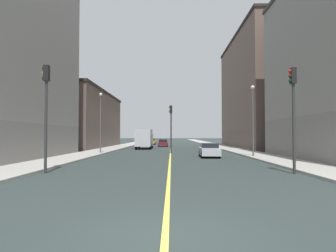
% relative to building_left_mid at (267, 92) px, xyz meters
% --- Properties ---
extents(ground_plane, '(400.00, 400.00, 0.00)m').
position_rel_building_left_mid_xyz_m(ground_plane, '(-16.50, -44.09, -9.53)').
color(ground_plane, '#293331').
rests_on(ground_plane, ground).
extents(sidewalk_left, '(3.50, 168.00, 0.15)m').
position_rel_building_left_mid_xyz_m(sidewalk_left, '(-7.41, 4.91, -9.45)').
color(sidewalk_left, '#9E9B93').
rests_on(sidewalk_left, ground).
extents(sidewalk_right, '(3.50, 168.00, 0.15)m').
position_rel_building_left_mid_xyz_m(sidewalk_right, '(-25.60, 4.91, -9.45)').
color(sidewalk_right, '#9E9B93').
rests_on(sidewalk_right, ground).
extents(lane_center_stripe, '(0.16, 154.00, 0.01)m').
position_rel_building_left_mid_xyz_m(lane_center_stripe, '(-16.50, 4.91, -9.52)').
color(lane_center_stripe, '#E5D14C').
rests_on(lane_center_stripe, ground).
extents(building_left_mid, '(11.61, 25.87, 19.04)m').
position_rel_building_left_mid_xyz_m(building_left_mid, '(0.00, 0.00, 0.00)').
color(building_left_mid, brown).
rests_on(building_left_mid, ground).
extents(building_right_midblock, '(11.61, 25.51, 9.46)m').
position_rel_building_left_mid_xyz_m(building_right_midblock, '(-33.01, -0.13, -4.79)').
color(building_right_midblock, brown).
rests_on(building_right_midblock, ground).
extents(traffic_light_left_near, '(0.40, 0.32, 5.91)m').
position_rel_building_left_mid_xyz_m(traffic_light_left_near, '(-9.57, -33.95, -5.69)').
color(traffic_light_left_near, '#2D2D2D').
rests_on(traffic_light_left_near, ground).
extents(traffic_light_right_near, '(0.40, 0.32, 6.10)m').
position_rel_building_left_mid_xyz_m(traffic_light_right_near, '(-23.47, -33.95, -5.59)').
color(traffic_light_right_near, '#2D2D2D').
rests_on(traffic_light_right_near, ground).
extents(traffic_light_median_far, '(0.40, 0.32, 5.62)m').
position_rel_building_left_mid_xyz_m(traffic_light_median_far, '(-16.45, -15.84, -5.87)').
color(traffic_light_median_far, '#2D2D2D').
rests_on(traffic_light_median_far, ground).
extents(street_lamp_left_near, '(0.36, 0.36, 6.78)m').
position_rel_building_left_mid_xyz_m(street_lamp_left_near, '(-8.56, -22.03, -5.24)').
color(street_lamp_left_near, '#4C4C51').
rests_on(street_lamp_left_near, ground).
extents(street_lamp_right_near, '(0.36, 0.36, 6.79)m').
position_rel_building_left_mid_xyz_m(street_lamp_right_near, '(-24.45, -17.01, -5.23)').
color(street_lamp_right_near, '#4C4C51').
rests_on(street_lamp_right_near, ground).
extents(car_maroon, '(1.94, 4.10, 1.37)m').
position_rel_building_left_mid_xyz_m(car_maroon, '(-17.98, 4.84, -8.86)').
color(car_maroon, maroon).
rests_on(car_maroon, ground).
extents(car_silver, '(1.88, 4.15, 1.37)m').
position_rel_building_left_mid_xyz_m(car_silver, '(-12.72, -21.73, -8.85)').
color(car_silver, silver).
rests_on(car_silver, ground).
extents(car_yellow, '(1.93, 4.28, 1.32)m').
position_rel_building_left_mid_xyz_m(car_yellow, '(-20.91, 16.71, -8.87)').
color(car_yellow, gold).
rests_on(car_yellow, ground).
extents(box_truck, '(2.43, 6.65, 3.02)m').
position_rel_building_left_mid_xyz_m(box_truck, '(-20.61, -4.55, -7.91)').
color(box_truck, beige).
rests_on(box_truck, ground).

